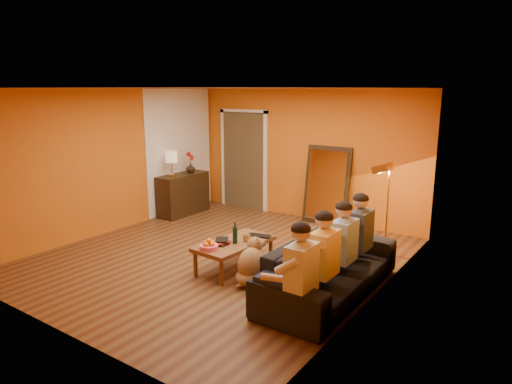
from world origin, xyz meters
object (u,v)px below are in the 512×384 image
Objects in this scene: person_mid_left at (324,262)px; tumbler at (246,238)px; person_far_left at (301,277)px; laptop at (258,237)px; sofa at (330,268)px; person_mid_right at (344,248)px; person_far_right at (360,237)px; dog at (251,261)px; mirror_frame at (327,185)px; floor_lamp at (387,211)px; sideboard at (183,194)px; wine_bottle at (235,233)px; coffee_table at (235,255)px; vase at (190,168)px; table_lamp at (172,164)px.

person_mid_left reaches higher than tumbler.
person_far_left is 3.44× the size of laptop.
sofa is 1.98× the size of person_mid_right.
person_mid_right is at bearing -90.00° from person_far_right.
dog is 1.35m from person_far_left.
person_mid_left is (1.58, -3.30, -0.15)m from mirror_frame.
sideboard is at bearing -167.42° from floor_lamp.
wine_bottle is (-1.59, -0.74, -0.03)m from person_far_right.
dog is 1.52m from person_far_right.
coffee_table is (2.73, -1.81, -0.21)m from sideboard.
laptop reaches higher than coffee_table.
wine_bottle is 0.21m from tumbler.
dog is at bearing -82.02° from mirror_frame.
tumbler is (-1.39, 0.08, 0.12)m from sofa.
vase is (-4.24, 2.02, 0.60)m from sofa.
person_mid_right is at bearing 9.04° from coffee_table.
sideboard is at bearing 146.26° from wine_bottle.
sofa is 0.71m from person_far_right.
person_mid_right is at bearing -21.23° from laptop.
person_far_right reaches higher than sofa.
tumbler is (-1.52, -0.57, -0.14)m from person_far_right.
person_mid_right is at bearing 0.79° from tumbler.
floor_lamp reaches higher than sideboard.
person_mid_right is 4.78m from vase.
vase is at bearing 162.63° from person_far_right.
table_lamp reaches higher than sofa.
floor_lamp is at bearing 64.37° from dog.
wine_bottle is (2.78, -1.56, -0.53)m from table_lamp.
table_lamp is 0.78× the size of dog.
vase reaches higher than dog.
sideboard is (-2.79, -1.08, -0.34)m from mirror_frame.
dog is at bearing -27.47° from wine_bottle.
dog is at bearing -139.30° from person_far_right.
sideboard is 0.97× the size of person_mid_right.
dog is 1.84× the size of laptop.
table_lamp is 0.35× the size of floor_lamp.
laptop is (0.06, 0.23, -0.04)m from tumbler.
dog is 0.53× the size of person_far_right.
sideboard is 2.31× the size of table_lamp.
sideboard is at bearing 150.63° from coffee_table.
person_mid_left is (0.00, 0.55, 0.00)m from person_far_left.
person_far_left is (1.58, -3.85, -0.15)m from mirror_frame.
vase is at bearing -163.43° from mirror_frame.
table_lamp is 4.80m from person_mid_left.
person_far_left is at bearing -67.67° from mirror_frame.
person_mid_left is at bearing -9.90° from coffee_table.
tumbler is 3.48m from vase.
person_mid_right is (1.13, 0.43, 0.28)m from dog.
person_far_left reaches higher than sideboard.
mirror_frame is 1.25× the size of person_far_right.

